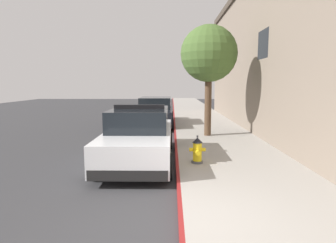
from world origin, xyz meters
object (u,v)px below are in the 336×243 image
(parked_car_silver_ahead, at_px, (156,112))
(street_tree, at_px, (209,54))
(police_cruiser, at_px, (140,136))
(fire_hydrant, at_px, (197,150))

(parked_car_silver_ahead, xyz_separation_m, street_tree, (2.39, -3.89, 2.73))
(police_cruiser, height_order, street_tree, street_tree)
(parked_car_silver_ahead, bearing_deg, street_tree, -58.40)
(street_tree, bearing_deg, fire_hydrant, -100.55)
(fire_hydrant, relative_size, street_tree, 0.17)
(parked_car_silver_ahead, bearing_deg, police_cruiser, -90.49)
(parked_car_silver_ahead, bearing_deg, fire_hydrant, -78.99)
(police_cruiser, distance_m, street_tree, 5.08)
(police_cruiser, height_order, parked_car_silver_ahead, police_cruiser)
(fire_hydrant, bearing_deg, police_cruiser, 154.86)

